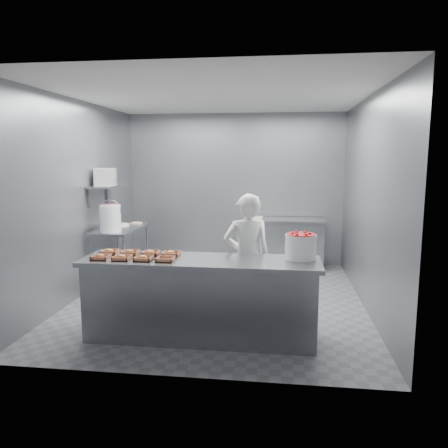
{
  "coord_description": "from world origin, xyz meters",
  "views": [
    {
      "loc": [
        0.85,
        -5.92,
        2.0
      ],
      "look_at": [
        0.11,
        -0.2,
        1.11
      ],
      "focal_mm": 35.0,
      "sensor_mm": 36.0,
      "label": 1
    }
  ],
  "objects": [
    {
      "name": "floor",
      "position": [
        0.0,
        0.0,
        0.0
      ],
      "size": [
        4.5,
        4.5,
        0.0
      ],
      "primitive_type": "plane",
      "color": "#4C4C51",
      "rests_on": "ground"
    },
    {
      "name": "ceiling",
      "position": [
        0.0,
        0.0,
        2.8
      ],
      "size": [
        4.5,
        4.5,
        0.0
      ],
      "primitive_type": "plane",
      "rotation": [
        3.14,
        0.0,
        0.0
      ],
      "color": "white",
      "rests_on": "wall_back"
    },
    {
      "name": "wall_back",
      "position": [
        0.0,
        2.25,
        1.4
      ],
      "size": [
        4.0,
        0.04,
        2.8
      ],
      "primitive_type": "cube",
      "color": "slate",
      "rests_on": "ground"
    },
    {
      "name": "wall_left",
      "position": [
        -2.0,
        0.0,
        1.4
      ],
      "size": [
        0.04,
        4.5,
        2.8
      ],
      "primitive_type": "cube",
      "color": "slate",
      "rests_on": "ground"
    },
    {
      "name": "wall_right",
      "position": [
        2.0,
        0.0,
        1.4
      ],
      "size": [
        0.04,
        4.5,
        2.8
      ],
      "primitive_type": "cube",
      "color": "slate",
      "rests_on": "ground"
    },
    {
      "name": "service_counter",
      "position": [
        0.0,
        -1.35,
        0.45
      ],
      "size": [
        2.6,
        0.7,
        0.9
      ],
      "color": "slate",
      "rests_on": "ground"
    },
    {
      "name": "prep_table",
      "position": [
        -1.65,
        0.6,
        0.59
      ],
      "size": [
        0.6,
        1.2,
        0.9
      ],
      "color": "slate",
      "rests_on": "ground"
    },
    {
      "name": "back_counter",
      "position": [
        0.9,
        1.9,
        0.45
      ],
      "size": [
        1.5,
        0.6,
        0.9
      ],
      "color": "slate",
      "rests_on": "ground"
    },
    {
      "name": "wall_shelf",
      "position": [
        -1.82,
        0.6,
        1.55
      ],
      "size": [
        0.35,
        0.9,
        0.03
      ],
      "primitive_type": "cube",
      "color": "slate",
      "rests_on": "wall_left"
    },
    {
      "name": "tray_0",
      "position": [
        -1.08,
        -1.48,
        0.92
      ],
      "size": [
        0.19,
        0.18,
        0.06
      ],
      "color": "tan",
      "rests_on": "service_counter"
    },
    {
      "name": "tray_1",
      "position": [
        -0.84,
        -1.48,
        0.92
      ],
      "size": [
        0.19,
        0.18,
        0.06
      ],
      "color": "tan",
      "rests_on": "service_counter"
    },
    {
      "name": "tray_2",
      "position": [
        -0.6,
        -1.48,
        0.92
      ],
      "size": [
        0.19,
        0.18,
        0.06
      ],
      "color": "tan",
      "rests_on": "service_counter"
    },
    {
      "name": "tray_3",
      "position": [
        -0.36,
        -1.48,
        0.92
      ],
      "size": [
        0.19,
        0.18,
        0.04
      ],
      "color": "tan",
      "rests_on": "service_counter"
    },
    {
      "name": "tray_4",
      "position": [
        -1.08,
        -1.22,
        0.92
      ],
      "size": [
        0.19,
        0.18,
        0.06
      ],
      "color": "tan",
      "rests_on": "service_counter"
    },
    {
      "name": "tray_5",
      "position": [
        -0.84,
        -1.22,
        0.92
      ],
      "size": [
        0.19,
        0.18,
        0.06
      ],
      "color": "tan",
      "rests_on": "service_counter"
    },
    {
      "name": "tray_6",
      "position": [
        -0.6,
        -1.22,
        0.92
      ],
      "size": [
        0.19,
        0.18,
        0.06
      ],
      "color": "tan",
      "rests_on": "service_counter"
    },
    {
      "name": "tray_7",
      "position": [
        -0.36,
        -1.22,
        0.92
      ],
      "size": [
        0.19,
        0.18,
        0.06
      ],
      "color": "tan",
      "rests_on": "service_counter"
    },
    {
      "name": "worker",
      "position": [
        0.46,
        -0.75,
        0.79
      ],
      "size": [
        0.65,
        0.51,
        1.57
      ],
      "primitive_type": "imported",
      "rotation": [
        0.0,
        0.0,
        3.4
      ],
      "color": "white",
      "rests_on": "ground"
    },
    {
      "name": "strawberry_tub",
      "position": [
        1.08,
        -1.2,
        1.05
      ],
      "size": [
        0.34,
        0.34,
        0.28
      ],
      "color": "white",
      "rests_on": "service_counter"
    },
    {
      "name": "glaze_bucket",
      "position": [
        -1.65,
        0.24,
        1.11
      ],
      "size": [
        0.33,
        0.31,
        0.48
      ],
      "color": "white",
      "rests_on": "prep_table"
    },
    {
      "name": "bucket_lid",
      "position": [
        -1.73,
        0.79,
        0.91
      ],
      "size": [
        0.4,
        0.4,
        0.03
      ],
      "primitive_type": "cylinder",
      "rotation": [
        0.0,
        0.0,
        -0.29
      ],
      "color": "white",
      "rests_on": "prep_table"
    },
    {
      "name": "rag",
      "position": [
        -1.52,
        1.04,
        0.91
      ],
      "size": [
        0.17,
        0.15,
        0.02
      ],
      "primitive_type": "cube",
      "rotation": [
        0.0,
        0.0,
        -0.15
      ],
      "color": "#CCB28C",
      "rests_on": "prep_table"
    },
    {
      "name": "appliance",
      "position": [
        -1.82,
        0.52,
        1.7
      ],
      "size": [
        0.39,
        0.42,
        0.26
      ],
      "primitive_type": "cube",
      "rotation": [
        0.0,
        0.0,
        0.27
      ],
      "color": "gray",
      "rests_on": "wall_shelf"
    },
    {
      "name": "paper_stack",
      "position": [
        0.39,
        1.9,
        0.92
      ],
      "size": [
        0.31,
        0.23,
        0.04
      ],
      "primitive_type": "cube",
      "rotation": [
        0.0,
        0.0,
        -0.04
      ],
      "color": "silver",
      "rests_on": "back_counter"
    }
  ]
}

